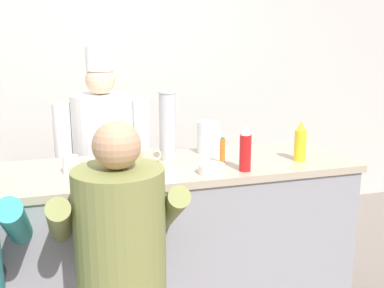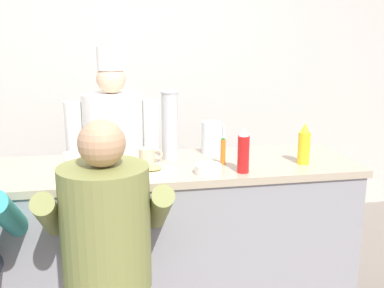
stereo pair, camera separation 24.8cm
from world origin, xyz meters
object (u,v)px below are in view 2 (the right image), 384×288
Objects in this scene: coffee_mug_tan at (148,155)px; cook_in_whites_near at (114,154)px; hot_sauce_bottle_orange at (223,152)px; cup_stack_steel at (170,125)px; cereal_bowl at (208,169)px; ketchup_bottle_red at (243,151)px; mustard_bottle_yellow at (304,145)px; diner_seated_olive at (106,234)px; water_pitcher_clear at (212,138)px; coffee_mug_white at (72,161)px; breakfast_plate at (152,171)px.

coffee_mug_tan is 0.08× the size of cook_in_whites_near.
coffee_mug_tan is at bearing 164.68° from hot_sauce_bottle_orange.
hot_sauce_bottle_orange is at bearing -34.09° from cup_stack_steel.
hot_sauce_bottle_orange is at bearing 52.88° from cereal_bowl.
ketchup_bottle_red is 0.56m from coffee_mug_tan.
mustard_bottle_yellow is 0.77m from cup_stack_steel.
diner_seated_olive is (-0.38, -0.68, -0.34)m from cup_stack_steel.
hot_sauce_bottle_orange is 0.26m from water_pitcher_clear.
cup_stack_steel is at bearing 13.12° from coffee_mug_white.
cereal_bowl is at bearing -61.79° from cook_in_whites_near.
mustard_bottle_yellow is at bearing -5.43° from coffee_mug_white.
cup_stack_steel reaches higher than water_pitcher_clear.
hot_sauce_bottle_orange is 0.60× the size of breakfast_plate.
cup_stack_steel is (-0.27, -0.07, 0.10)m from water_pitcher_clear.
hot_sauce_bottle_orange is at bearing 37.17° from diner_seated_olive.
cup_stack_steel is at bearing 134.21° from ketchup_bottle_red.
cup_stack_steel is 0.70m from cook_in_whites_near.
cup_stack_steel is at bearing -164.52° from water_pitcher_clear.
mustard_bottle_yellow is at bearing -11.64° from coffee_mug_tan.
coffee_mug_tan is (-0.41, -0.15, -0.06)m from water_pitcher_clear.
cereal_bowl is at bearing 32.33° from diner_seated_olive.
ketchup_bottle_red is 0.40m from mustard_bottle_yellow.
coffee_mug_tan is 1.06× the size of coffee_mug_white.
mustard_bottle_yellow is 0.46m from hot_sauce_bottle_orange.
ketchup_bottle_red is 1.63× the size of hot_sauce_bottle_orange.
cup_stack_steel is at bearing 60.78° from diner_seated_olive.
cook_in_whites_near reaches higher than water_pitcher_clear.
diner_seated_olive is at bearing -130.72° from water_pitcher_clear.
cook_in_whites_near reaches higher than mustard_bottle_yellow.
breakfast_plate is at bearing -138.72° from water_pitcher_clear.
cereal_bowl is (-0.57, -0.09, -0.08)m from mustard_bottle_yellow.
cup_stack_steel is at bearing 161.00° from mustard_bottle_yellow.
cup_stack_steel is 0.24× the size of cook_in_whites_near.
ketchup_bottle_red is 0.98× the size of breakfast_plate.
ketchup_bottle_red is 1.93× the size of coffee_mug_white.
hot_sauce_bottle_orange reaches higher than coffee_mug_tan.
cup_stack_steel reaches higher than diner_seated_olive.
diner_seated_olive is (-0.65, -0.49, -0.21)m from hot_sauce_bottle_orange.
breakfast_plate is 0.44m from coffee_mug_white.
diner_seated_olive is (-0.24, -0.40, -0.15)m from breakfast_plate.
mustard_bottle_yellow is 0.93× the size of breakfast_plate.
ketchup_bottle_red is at bearing -165.47° from mustard_bottle_yellow.
water_pitcher_clear is 1.02m from diner_seated_olive.
diner_seated_olive is (-0.72, -0.33, -0.26)m from ketchup_bottle_red.
water_pitcher_clear is 0.14× the size of diner_seated_olive.
mustard_bottle_yellow is 1.28m from coffee_mug_white.
mustard_bottle_yellow reaches higher than water_pitcher_clear.
coffee_mug_white is at bearing -172.15° from coffee_mug_tan.
mustard_bottle_yellow is 0.59× the size of cup_stack_steel.
ketchup_bottle_red is 0.49m from breakfast_plate.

